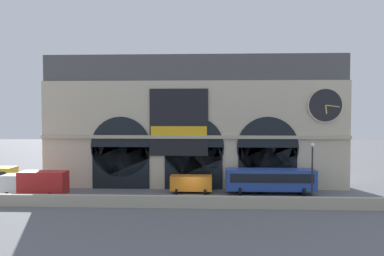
% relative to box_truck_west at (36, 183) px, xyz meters
% --- Properties ---
extents(ground_plane, '(200.00, 200.00, 0.00)m').
position_rel_box_truck_west_xyz_m(ground_plane, '(18.60, 0.78, -1.70)').
color(ground_plane, slate).
extents(quay_parapet_wall, '(90.00, 0.70, 1.28)m').
position_rel_box_truck_west_xyz_m(quay_parapet_wall, '(18.60, -4.34, -1.06)').
color(quay_parapet_wall, '#B2A891').
rests_on(quay_parapet_wall, ground).
extents(station_building, '(40.69, 4.60, 17.89)m').
position_rel_box_truck_west_xyz_m(station_building, '(18.62, 7.87, 6.94)').
color(station_building, beige).
rests_on(station_building, ground).
extents(box_truck_west, '(7.50, 2.91, 3.12)m').
position_rel_box_truck_west_xyz_m(box_truck_west, '(0.00, 0.00, 0.00)').
color(box_truck_west, white).
rests_on(box_truck_west, ground).
extents(van_center, '(5.20, 2.48, 2.20)m').
position_rel_box_truck_west_xyz_m(van_center, '(18.39, 3.42, -0.45)').
color(van_center, orange).
rests_on(van_center, ground).
extents(bus_mideast, '(11.00, 3.25, 3.10)m').
position_rel_box_truck_west_xyz_m(bus_mideast, '(28.26, 3.22, 0.08)').
color(bus_mideast, '#28479E').
rests_on(bus_mideast, ground).
extents(street_lamp_quayside, '(0.44, 0.44, 6.90)m').
position_rel_box_truck_west_xyz_m(street_lamp_quayside, '(31.61, -3.54, 2.71)').
color(street_lamp_quayside, black).
rests_on(street_lamp_quayside, ground).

